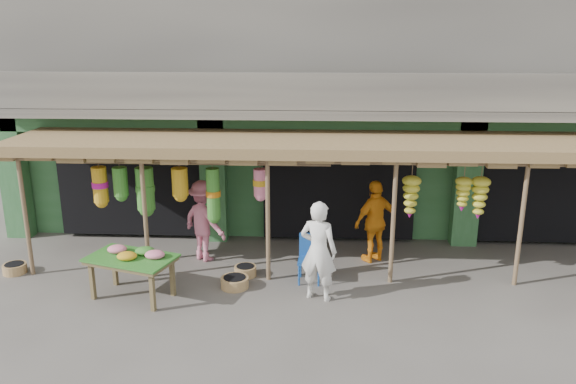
{
  "coord_description": "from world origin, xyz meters",
  "views": [
    {
      "loc": [
        -0.55,
        -10.84,
        4.94
      ],
      "look_at": [
        -1.16,
        1.0,
        1.54
      ],
      "focal_mm": 35.0,
      "sensor_mm": 36.0,
      "label": 1
    }
  ],
  "objects_px": {
    "flower_table": "(133,259)",
    "person_shopper": "(204,221)",
    "blue_chair": "(310,255)",
    "person_vendor": "(375,221)",
    "person_front": "(318,251)"
  },
  "relations": [
    {
      "from": "person_shopper",
      "to": "blue_chair",
      "type": "bearing_deg",
      "value": -166.28
    },
    {
      "from": "blue_chair",
      "to": "person_shopper",
      "type": "xyz_separation_m",
      "value": [
        -2.36,
        0.98,
        0.37
      ]
    },
    {
      "from": "flower_table",
      "to": "person_vendor",
      "type": "relative_size",
      "value": 0.99
    },
    {
      "from": "person_front",
      "to": "person_shopper",
      "type": "bearing_deg",
      "value": -16.66
    },
    {
      "from": "flower_table",
      "to": "blue_chair",
      "type": "bearing_deg",
      "value": 33.65
    },
    {
      "from": "blue_chair",
      "to": "person_front",
      "type": "distance_m",
      "value": 0.95
    },
    {
      "from": "person_vendor",
      "to": "person_shopper",
      "type": "height_order",
      "value": "person_vendor"
    },
    {
      "from": "flower_table",
      "to": "person_front",
      "type": "xyz_separation_m",
      "value": [
        3.52,
        0.12,
        0.19
      ]
    },
    {
      "from": "blue_chair",
      "to": "flower_table",
      "type": "bearing_deg",
      "value": -161.25
    },
    {
      "from": "flower_table",
      "to": "blue_chair",
      "type": "relative_size",
      "value": 1.89
    },
    {
      "from": "flower_table",
      "to": "person_shopper",
      "type": "relative_size",
      "value": 1.01
    },
    {
      "from": "person_shopper",
      "to": "person_front",
      "type": "bearing_deg",
      "value": -179.26
    },
    {
      "from": "blue_chair",
      "to": "person_vendor",
      "type": "relative_size",
      "value": 0.53
    },
    {
      "from": "flower_table",
      "to": "person_shopper",
      "type": "height_order",
      "value": "person_shopper"
    },
    {
      "from": "person_vendor",
      "to": "blue_chair",
      "type": "bearing_deg",
      "value": 4.51
    }
  ]
}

